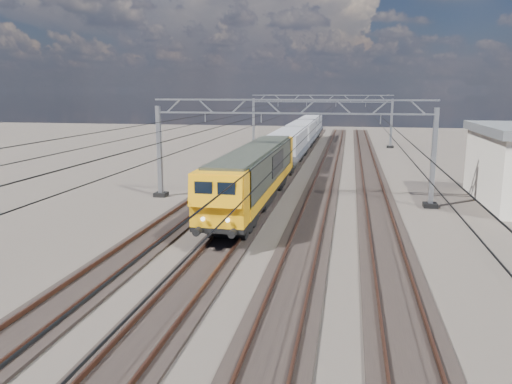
% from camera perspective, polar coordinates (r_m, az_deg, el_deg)
% --- Properties ---
extents(ground, '(160.00, 160.00, 0.00)m').
position_cam_1_polar(ground, '(31.30, 2.90, -2.67)').
color(ground, black).
rests_on(ground, ground).
extents(track_outer_west, '(2.60, 140.00, 0.30)m').
position_cam_1_polar(track_outer_west, '(32.61, -7.61, -2.05)').
color(track_outer_west, black).
rests_on(track_outer_west, ground).
extents(track_loco, '(2.60, 140.00, 0.30)m').
position_cam_1_polar(track_loco, '(31.61, -0.69, -2.38)').
color(track_loco, black).
rests_on(track_loco, ground).
extents(track_inner_east, '(2.60, 140.00, 0.30)m').
position_cam_1_polar(track_inner_east, '(31.09, 6.56, -2.69)').
color(track_inner_east, black).
rests_on(track_inner_east, ground).
extents(track_outer_east, '(2.60, 140.00, 0.30)m').
position_cam_1_polar(track_outer_east, '(31.08, 13.94, -2.97)').
color(track_outer_east, black).
rests_on(track_outer_east, ground).
extents(catenary_gantry_mid, '(19.90, 0.90, 7.11)m').
position_cam_1_polar(catenary_gantry_mid, '(34.52, 3.87, 5.24)').
color(catenary_gantry_mid, gray).
rests_on(catenary_gantry_mid, ground).
extents(catenary_gantry_far, '(19.90, 0.90, 7.11)m').
position_cam_1_polar(catenary_gantry_far, '(70.30, 7.42, 8.35)').
color(catenary_gantry_far, gray).
rests_on(catenary_gantry_far, ground).
extents(overhead_wires, '(12.03, 140.00, 0.53)m').
position_cam_1_polar(overhead_wires, '(38.34, 4.63, 8.62)').
color(overhead_wires, black).
rests_on(overhead_wires, ground).
extents(locomotive, '(2.76, 21.10, 3.62)m').
position_cam_1_polar(locomotive, '(33.02, -0.04, 2.21)').
color(locomotive, black).
rests_on(locomotive, ground).
extents(hopper_wagon_lead, '(3.38, 13.00, 3.25)m').
position_cam_1_polar(hopper_wagon_lead, '(50.38, 3.71, 5.30)').
color(hopper_wagon_lead, black).
rests_on(hopper_wagon_lead, ground).
extents(hopper_wagon_mid, '(3.38, 13.00, 3.25)m').
position_cam_1_polar(hopper_wagon_mid, '(64.43, 5.27, 6.62)').
color(hopper_wagon_mid, black).
rests_on(hopper_wagon_mid, ground).
extents(hopper_wagon_third, '(3.38, 13.00, 3.25)m').
position_cam_1_polar(hopper_wagon_third, '(78.54, 6.27, 7.47)').
color(hopper_wagon_third, black).
rests_on(hopper_wagon_third, ground).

